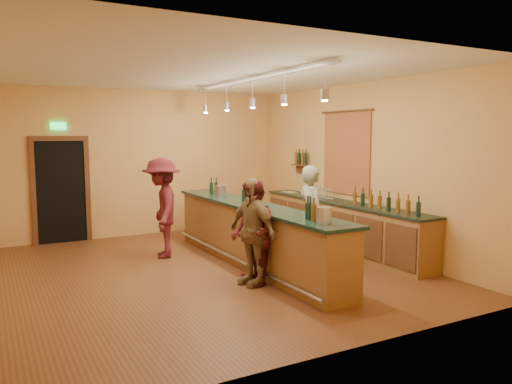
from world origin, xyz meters
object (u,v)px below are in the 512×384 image
tasting_bar (253,230)px  bar_stool (262,209)px  customer_a (253,233)px  bartender (312,216)px  customer_b (252,232)px  customer_c (162,208)px  back_counter (341,225)px

tasting_bar → bar_stool: size_ratio=6.58×
customer_a → bartender: bearing=121.0°
tasting_bar → customer_b: 1.15m
customer_b → bar_stool: customer_b is taller
customer_c → bar_stool: customer_c is taller
bartender → customer_a: bearing=117.0°
back_counter → bartender: 1.47m
bartender → customer_b: 1.46m
customer_a → customer_c: 2.38m
back_counter → bar_stool: size_ratio=5.87×
bartender → back_counter: bearing=-50.3°
tasting_bar → customer_a: (-0.55, -1.02, 0.18)m
tasting_bar → bartender: bearing=-33.6°
bartender → bar_stool: (0.38, 2.40, -0.23)m
customer_a → bar_stool: bearing=160.8°
back_counter → tasting_bar: size_ratio=0.89×
customer_b → back_counter: bearing=102.2°
back_counter → customer_c: size_ratio=2.51×
tasting_bar → customer_b: (-0.55, -1.00, 0.19)m
bartender → customer_a: size_ratio=1.09×
bartender → customer_b: size_ratio=1.08×
customer_c → back_counter: bearing=86.5°
tasting_bar → customer_b: bearing=-118.8°
back_counter → bar_stool: (-0.84, 1.66, 0.15)m
customer_c → bar_stool: 2.48m
tasting_bar → bar_stool: (1.21, 1.84, 0.03)m
back_counter → tasting_bar: 2.06m
bartender → bar_stool: bartender is taller
tasting_bar → bar_stool: tasting_bar is taller
bartender → bar_stool: bearing=-0.5°
back_counter → bartender: size_ratio=2.65×
bartender → bar_stool: size_ratio=2.21×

